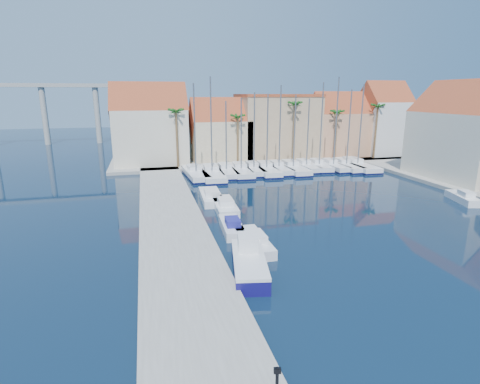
% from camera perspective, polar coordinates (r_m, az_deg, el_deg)
% --- Properties ---
extents(ground, '(260.00, 260.00, 0.00)m').
position_cam_1_polar(ground, '(24.71, 14.87, -14.90)').
color(ground, black).
rests_on(ground, ground).
extents(quay_west, '(6.00, 77.00, 0.50)m').
position_cam_1_polar(quay_west, '(34.20, -10.03, -5.63)').
color(quay_west, gray).
rests_on(quay_west, ground).
extents(shore_north, '(54.00, 16.00, 0.50)m').
position_cam_1_polar(shore_north, '(70.79, 3.21, 5.13)').
color(shore_north, gray).
rests_on(shore_north, ground).
extents(fishing_boat, '(3.36, 6.80, 2.28)m').
position_cam_1_polar(fishing_boat, '(26.38, 1.37, -10.53)').
color(fishing_boat, '#130F58').
rests_on(fishing_boat, ground).
extents(motorboat_west_0, '(1.95, 6.08, 1.40)m').
position_cam_1_polar(motorboat_west_0, '(30.43, 2.12, -7.50)').
color(motorboat_west_0, white).
rests_on(motorboat_west_0, ground).
extents(motorboat_west_1, '(2.08, 5.45, 1.40)m').
position_cam_1_polar(motorboat_west_1, '(33.68, -1.24, -5.25)').
color(motorboat_west_1, white).
rests_on(motorboat_west_1, ground).
extents(motorboat_west_2, '(2.45, 6.66, 1.40)m').
position_cam_1_polar(motorboat_west_2, '(39.89, -2.32, -2.05)').
color(motorboat_west_2, white).
rests_on(motorboat_west_2, ground).
extents(motorboat_west_3, '(2.63, 7.17, 1.40)m').
position_cam_1_polar(motorboat_west_3, '(43.55, -4.43, -0.64)').
color(motorboat_west_3, white).
rests_on(motorboat_west_3, ground).
extents(motorboat_east_1, '(2.96, 5.40, 1.40)m').
position_cam_1_polar(motorboat_east_1, '(49.92, 30.90, -0.73)').
color(motorboat_east_1, white).
rests_on(motorboat_east_1, ground).
extents(sailboat_0, '(3.31, 10.35, 13.47)m').
position_cam_1_polar(sailboat_0, '(56.07, -6.82, 2.87)').
color(sailboat_0, white).
rests_on(sailboat_0, ground).
extents(sailboat_1, '(3.67, 11.73, 14.36)m').
position_cam_1_polar(sailboat_1, '(55.99, -4.35, 2.90)').
color(sailboat_1, white).
rests_on(sailboat_1, ground).
extents(sailboat_2, '(2.69, 9.59, 11.02)m').
position_cam_1_polar(sailboat_2, '(57.47, -2.19, 3.23)').
color(sailboat_2, white).
rests_on(sailboat_2, ground).
extents(sailboat_3, '(3.47, 10.36, 11.46)m').
position_cam_1_polar(sailboat_3, '(57.80, 0.08, 3.30)').
color(sailboat_3, white).
rests_on(sailboat_3, ground).
extents(sailboat_4, '(2.65, 8.85, 12.26)m').
position_cam_1_polar(sailboat_4, '(58.78, 2.01, 3.52)').
color(sailboat_4, white).
rests_on(sailboat_4, ground).
extents(sailboat_5, '(3.47, 10.48, 12.01)m').
position_cam_1_polar(sailboat_5, '(58.90, 3.95, 3.49)').
color(sailboat_5, white).
rests_on(sailboat_5, ground).
extents(sailboat_6, '(2.62, 9.12, 13.30)m').
position_cam_1_polar(sailboat_6, '(59.86, 5.77, 3.67)').
color(sailboat_6, white).
rests_on(sailboat_6, ground).
extents(sailboat_7, '(2.95, 10.44, 11.88)m').
position_cam_1_polar(sailboat_7, '(60.40, 7.91, 3.66)').
color(sailboat_7, white).
rests_on(sailboat_7, ground).
extents(sailboat_8, '(2.42, 8.34, 11.31)m').
position_cam_1_polar(sailboat_8, '(61.99, 9.89, 3.89)').
color(sailboat_8, white).
rests_on(sailboat_8, ground).
extents(sailboat_9, '(2.83, 8.47, 13.76)m').
position_cam_1_polar(sailboat_9, '(62.80, 11.80, 3.98)').
color(sailboat_9, white).
rests_on(sailboat_9, ground).
extents(sailboat_10, '(2.63, 8.66, 14.57)m').
position_cam_1_polar(sailboat_10, '(63.37, 13.82, 3.97)').
color(sailboat_10, white).
rests_on(sailboat_10, ground).
extents(sailboat_11, '(2.67, 9.68, 12.71)m').
position_cam_1_polar(sailboat_11, '(64.19, 15.65, 3.93)').
color(sailboat_11, white).
rests_on(sailboat_11, ground).
extents(sailboat_12, '(3.49, 11.65, 13.48)m').
position_cam_1_polar(sailboat_12, '(65.30, 17.19, 3.98)').
color(sailboat_12, white).
rests_on(sailboat_12, ground).
extents(building_0, '(12.30, 9.00, 13.50)m').
position_cam_1_polar(building_0, '(65.79, -13.54, 9.54)').
color(building_0, beige).
rests_on(building_0, shore_north).
extents(building_1, '(10.30, 8.00, 11.00)m').
position_cam_1_polar(building_1, '(67.18, -3.08, 8.96)').
color(building_1, '#C8B38D').
rests_on(building_1, shore_north).
extents(building_2, '(14.20, 10.20, 11.50)m').
position_cam_1_polar(building_2, '(71.00, 5.62, 10.00)').
color(building_2, tan).
rests_on(building_2, shore_north).
extents(building_3, '(10.30, 8.00, 12.00)m').
position_cam_1_polar(building_3, '(75.07, 14.65, 9.55)').
color(building_3, tan).
rests_on(building_3, shore_north).
extents(building_4, '(8.30, 8.00, 14.00)m').
position_cam_1_polar(building_4, '(78.88, 20.89, 10.11)').
color(building_4, silver).
rests_on(building_4, shore_north).
extents(building_6, '(9.00, 14.30, 13.50)m').
position_cam_1_polar(building_6, '(60.79, 31.17, 7.44)').
color(building_6, beige).
rests_on(building_6, shore_east).
extents(palm_0, '(2.60, 2.60, 10.15)m').
position_cam_1_polar(palm_0, '(60.83, -9.74, 11.75)').
color(palm_0, brown).
rests_on(palm_0, shore_north).
extents(palm_1, '(2.60, 2.60, 9.15)m').
position_cam_1_polar(palm_1, '(62.52, -0.36, 11.17)').
color(palm_1, brown).
rests_on(palm_1, shore_north).
extents(palm_2, '(2.60, 2.60, 11.15)m').
position_cam_1_polar(palm_2, '(65.56, 8.37, 12.83)').
color(palm_2, brown).
rests_on(palm_2, shore_north).
extents(palm_3, '(2.60, 2.60, 9.65)m').
position_cam_1_polar(palm_3, '(69.07, 14.59, 11.44)').
color(palm_3, brown).
rests_on(palm_3, shore_north).
extents(palm_4, '(2.60, 2.60, 10.65)m').
position_cam_1_polar(palm_4, '(73.20, 20.26, 11.91)').
color(palm_4, brown).
rests_on(palm_4, shore_north).
extents(viaduct, '(48.00, 2.20, 14.45)m').
position_cam_1_polar(viaduct, '(104.39, -30.59, 11.77)').
color(viaduct, '#9E9E99').
rests_on(viaduct, ground).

